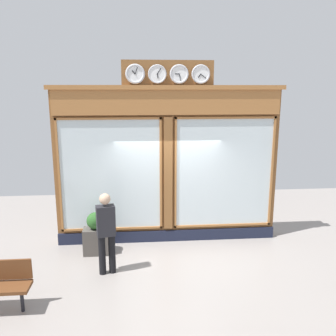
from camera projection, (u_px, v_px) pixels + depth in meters
name	position (u px, v px, depth m)	size (l,w,h in m)	color
ground_plane	(182.00, 308.00, 6.14)	(14.00, 14.00, 0.00)	gray
shop_facade	(168.00, 164.00, 8.56)	(5.41, 0.42, 4.31)	brown
pedestrian	(106.00, 230.00, 7.11)	(0.40, 0.29, 1.69)	black
planter_box	(96.00, 241.00, 8.12)	(0.56, 0.36, 0.60)	#4C4742
planter_shrub	(95.00, 221.00, 8.01)	(0.38, 0.38, 0.38)	#285623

